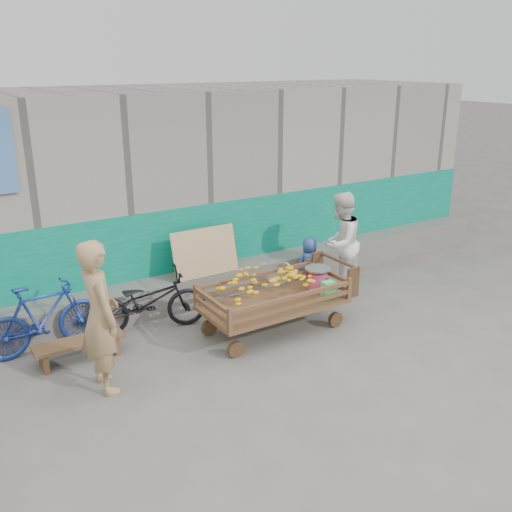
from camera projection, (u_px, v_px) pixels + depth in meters
ground at (273, 375)px, 6.54m from camera, size 80.00×80.00×0.00m
building_wall at (136, 186)px, 9.29m from camera, size 12.00×3.50×3.00m
banana_cart at (271, 290)px, 7.39m from camera, size 2.05×0.94×0.88m
bench at (79, 345)px, 6.81m from camera, size 1.05×0.32×0.26m
vendor_man at (100, 317)px, 6.02m from camera, size 0.43×0.64×1.71m
woman at (340, 243)px, 8.66m from camera, size 0.95×0.87×1.57m
child at (309, 264)px, 8.85m from camera, size 0.45×0.34×0.84m
bicycle_dark at (148, 302)px, 7.50m from camera, size 1.65×0.88×0.82m
bicycle_blue at (43, 318)px, 6.95m from camera, size 1.50×0.49×0.89m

